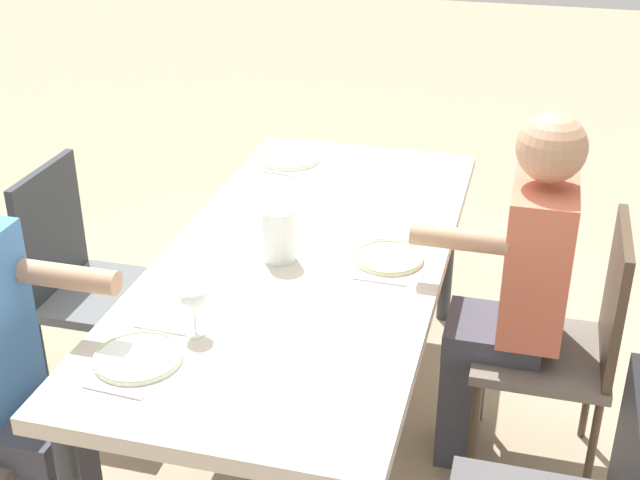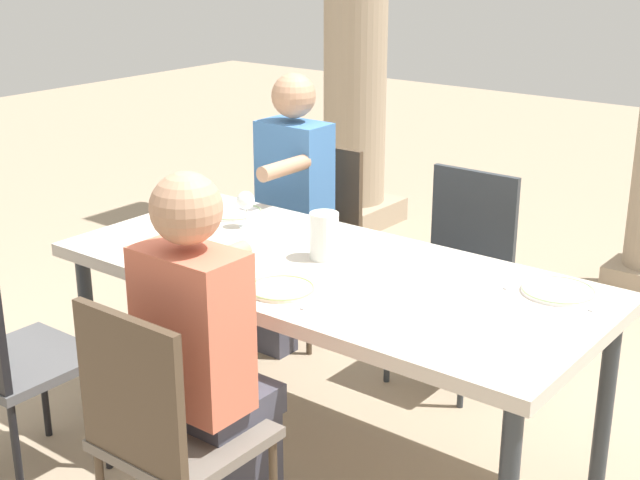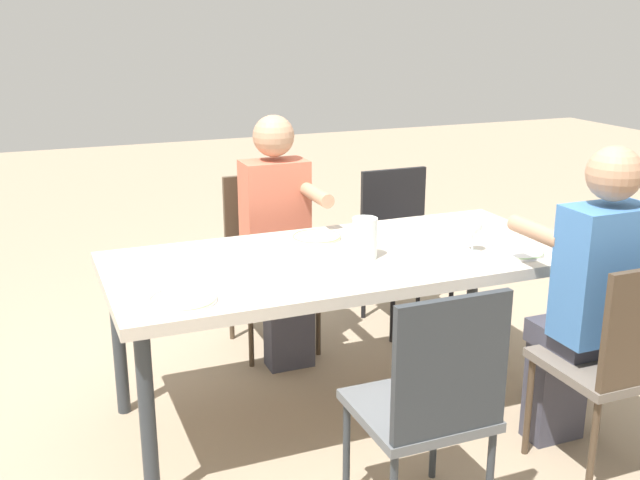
{
  "view_description": "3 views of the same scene",
  "coord_description": "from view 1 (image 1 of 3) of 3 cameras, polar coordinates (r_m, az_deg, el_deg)",
  "views": [
    {
      "loc": [
        -2.46,
        -0.7,
        2.12
      ],
      "look_at": [
        0.07,
        -0.03,
        0.78
      ],
      "focal_mm": 48.61,
      "sensor_mm": 36.0,
      "label": 1
    },
    {
      "loc": [
        1.86,
        -2.44,
        1.94
      ],
      "look_at": [
        0.02,
        -0.07,
        0.9
      ],
      "focal_mm": 50.12,
      "sensor_mm": 36.0,
      "label": 2
    },
    {
      "loc": [
        1.28,
        2.88,
        1.79
      ],
      "look_at": [
        0.11,
        0.01,
        0.86
      ],
      "focal_mm": 42.25,
      "sensor_mm": 36.0,
      "label": 3
    }
  ],
  "objects": [
    {
      "name": "diner_man_white",
      "position": [
        2.89,
        12.62,
        -3.08
      ],
      "size": [
        0.35,
        0.5,
        1.3
      ],
      "color": "#3F3F4C",
      "rests_on": "ground"
    },
    {
      "name": "water_pitcher",
      "position": [
        2.82,
        -2.72,
        0.19
      ],
      "size": [
        0.11,
        0.11,
        0.18
      ],
      "color": "white",
      "rests_on": "dining_table"
    },
    {
      "name": "chair_mid_south",
      "position": [
        2.98,
        16.15,
        -6.17
      ],
      "size": [
        0.44,
        0.44,
        0.94
      ],
      "color": "#6A6158",
      "rests_on": "ground"
    },
    {
      "name": "wine_glass_0",
      "position": [
        2.43,
        -8.35,
        -3.87
      ],
      "size": [
        0.08,
        0.08,
        0.16
      ],
      "color": "white",
      "rests_on": "dining_table"
    },
    {
      "name": "fork_0",
      "position": [
        2.3,
        -13.49,
        -9.7
      ],
      "size": [
        0.03,
        0.17,
        0.01
      ],
      "primitive_type": "cube",
      "rotation": [
        0.0,
        0.0,
        -0.07
      ],
      "color": "silver",
      "rests_on": "dining_table"
    },
    {
      "name": "fork_1",
      "position": [
        2.72,
        3.95,
        -2.72
      ],
      "size": [
        0.02,
        0.17,
        0.01
      ],
      "primitive_type": "cube",
      "rotation": [
        0.0,
        0.0,
        -0.02
      ],
      "color": "silver",
      "rests_on": "dining_table"
    },
    {
      "name": "plate_1",
      "position": [
        2.85,
        4.55,
        -1.17
      ],
      "size": [
        0.23,
        0.23,
        0.02
      ],
      "color": "silver",
      "rests_on": "dining_table"
    },
    {
      "name": "spoon_2",
      "position": [
        3.78,
        -1.4,
        6.1
      ],
      "size": [
        0.02,
        0.17,
        0.01
      ],
      "primitive_type": "cube",
      "rotation": [
        0.0,
        0.0,
        -0.02
      ],
      "color": "silver",
      "rests_on": "dining_table"
    },
    {
      "name": "plate_2",
      "position": [
        3.64,
        -2.06,
        5.37
      ],
      "size": [
        0.25,
        0.25,
        0.02
      ],
      "color": "white",
      "rests_on": "dining_table"
    },
    {
      "name": "fork_2",
      "position": [
        3.51,
        -2.76,
        4.41
      ],
      "size": [
        0.03,
        0.17,
        0.01
      ],
      "primitive_type": "cube",
      "rotation": [
        0.0,
        0.0,
        -0.11
      ],
      "color": "silver",
      "rests_on": "dining_table"
    },
    {
      "name": "ground_plane",
      "position": [
        3.32,
        -0.86,
        -12.62
      ],
      "size": [
        16.0,
        16.0,
        0.0
      ],
      "primitive_type": "plane",
      "color": "gray"
    },
    {
      "name": "dining_table",
      "position": [
        2.92,
        -0.95,
        -1.87
      ],
      "size": [
        2.05,
        0.93,
        0.77
      ],
      "color": "beige",
      "rests_on": "ground"
    },
    {
      "name": "chair_mid_north",
      "position": [
        3.38,
        -15.32,
        -2.14
      ],
      "size": [
        0.44,
        0.44,
        0.94
      ],
      "color": "#5B5E61",
      "rests_on": "ground"
    },
    {
      "name": "plate_0",
      "position": [
        2.4,
        -11.89,
        -7.56
      ],
      "size": [
        0.24,
        0.24,
        0.02
      ],
      "color": "white",
      "rests_on": "dining_table"
    },
    {
      "name": "spoon_0",
      "position": [
        2.52,
        -10.41,
        -5.83
      ],
      "size": [
        0.02,
        0.17,
        0.01
      ],
      "primitive_type": "cube",
      "rotation": [
        0.0,
        0.0,
        -0.04
      ],
      "color": "silver",
      "rests_on": "dining_table"
    },
    {
      "name": "spoon_1",
      "position": [
        2.98,
        5.08,
        0.05
      ],
      "size": [
        0.03,
        0.17,
        0.01
      ],
      "primitive_type": "cube",
      "rotation": [
        0.0,
        0.0,
        0.09
      ],
      "color": "silver",
      "rests_on": "dining_table"
    }
  ]
}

